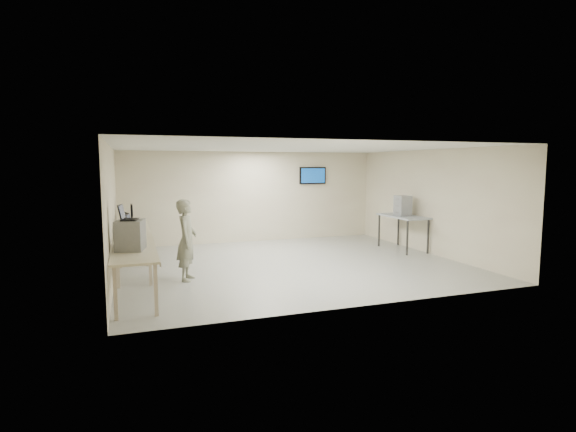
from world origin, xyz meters
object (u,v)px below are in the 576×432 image
object	(u,v)px
workbench	(134,238)
soldier	(187,240)
equipment_box	(130,235)
side_table	(403,218)

from	to	relation	value
workbench	soldier	xyz separation A→B (m)	(1.03, -0.72, 0.02)
workbench	equipment_box	xyz separation A→B (m)	(-0.06, -1.80, 0.34)
equipment_box	side_table	distance (m)	7.66
workbench	side_table	distance (m)	7.22
workbench	soldier	distance (m)	1.26
side_table	workbench	bearing A→B (deg)	-174.72
equipment_box	soldier	distance (m)	1.57
soldier	workbench	bearing A→B (deg)	72.13
workbench	equipment_box	world-z (taller)	equipment_box
workbench	soldier	bearing A→B (deg)	-35.00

